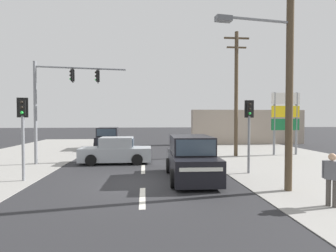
# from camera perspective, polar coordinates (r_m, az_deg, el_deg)

# --- Properties ---
(ground_plane) EXTENTS (140.00, 140.00, 0.00)m
(ground_plane) POSITION_cam_1_polar(r_m,az_deg,el_deg) (11.15, -5.51, -12.25)
(ground_plane) COLOR #28282B
(lane_dash_near) EXTENTS (0.20, 2.40, 0.01)m
(lane_dash_near) POSITION_cam_1_polar(r_m,az_deg,el_deg) (9.22, -5.58, -15.19)
(lane_dash_near) COLOR silver
(lane_dash_near) RESTS_ON ground
(lane_dash_mid) EXTENTS (0.20, 2.40, 0.01)m
(lane_dash_mid) POSITION_cam_1_polar(r_m,az_deg,el_deg) (14.08, -5.43, -9.32)
(lane_dash_mid) COLOR silver
(lane_dash_mid) RESTS_ON ground
(lane_dash_far) EXTENTS (0.20, 2.40, 0.01)m
(lane_dash_far) POSITION_cam_1_polar(r_m,az_deg,el_deg) (19.02, -5.36, -6.47)
(lane_dash_far) COLOR silver
(lane_dash_far) RESTS_ON ground
(kerb_right_verge) EXTENTS (10.00, 44.00, 0.02)m
(kerb_right_verge) POSITION_cam_1_polar(r_m,az_deg,el_deg) (15.85, 29.55, -8.26)
(kerb_right_verge) COLOR gray
(kerb_right_verge) RESTS_ON ground
(utility_pole_foreground_right) EXTENTS (3.77, 0.64, 8.53)m
(utility_pole_foreground_right) POSITION_cam_1_polar(r_m,az_deg,el_deg) (10.64, 24.31, 12.03)
(utility_pole_foreground_right) COLOR #4C3D2B
(utility_pole_foreground_right) RESTS_ON ground
(utility_pole_midground_right) EXTENTS (1.80, 0.26, 8.80)m
(utility_pole_midground_right) POSITION_cam_1_polar(r_m,az_deg,el_deg) (19.32, 14.63, 7.38)
(utility_pole_midground_right) COLOR #4C3D2B
(utility_pole_midground_right) RESTS_ON ground
(traffic_signal_mast) EXTENTS (5.26, 0.73, 6.00)m
(traffic_signal_mast) POSITION_cam_1_polar(r_m,az_deg,el_deg) (16.83, -22.67, 6.51)
(traffic_signal_mast) COLOR slate
(traffic_signal_mast) RESTS_ON ground
(pedestal_signal_right_kerb) EXTENTS (0.44, 0.30, 3.56)m
(pedestal_signal_right_kerb) POSITION_cam_1_polar(r_m,az_deg,el_deg) (13.25, 17.24, 0.44)
(pedestal_signal_right_kerb) COLOR slate
(pedestal_signal_right_kerb) RESTS_ON ground
(pedestal_signal_left_kerb) EXTENTS (0.44, 0.30, 3.56)m
(pedestal_signal_left_kerb) POSITION_cam_1_polar(r_m,az_deg,el_deg) (12.70, -29.07, 0.27)
(pedestal_signal_left_kerb) COLOR slate
(pedestal_signal_left_kerb) RESTS_ON ground
(shopping_plaza_sign) EXTENTS (2.10, 0.16, 4.60)m
(shopping_plaza_sign) POSITION_cam_1_polar(r_m,az_deg,el_deg) (21.11, 24.20, 2.30)
(shopping_plaza_sign) COLOR slate
(shopping_plaza_sign) RESTS_ON ground
(shopfront_wall_far) EXTENTS (12.00, 1.00, 3.60)m
(shopfront_wall_far) POSITION_cam_1_polar(r_m,az_deg,el_deg) (28.98, 16.99, -0.21)
(shopfront_wall_far) COLOR #A39384
(shopfront_wall_far) RESTS_ON ground
(sedan_oncoming_mid) EXTENTS (4.26, 1.93, 1.56)m
(sedan_oncoming_mid) POSITION_cam_1_polar(r_m,az_deg,el_deg) (16.13, -11.23, -5.44)
(sedan_oncoming_mid) COLOR #A3A8AD
(sedan_oncoming_mid) RESTS_ON ground
(suv_kerbside_parked) EXTENTS (2.16, 4.59, 1.90)m
(suv_kerbside_parked) POSITION_cam_1_polar(r_m,az_deg,el_deg) (11.75, 5.08, -7.14)
(suv_kerbside_parked) COLOR black
(suv_kerbside_parked) RESTS_ON ground
(suv_crossing_left) EXTENTS (2.24, 4.62, 1.90)m
(suv_crossing_left) POSITION_cam_1_polar(r_m,az_deg,el_deg) (23.98, -12.96, -2.73)
(suv_crossing_left) COLOR black
(suv_crossing_left) RESTS_ON ground
(pedestrian_at_kerb) EXTENTS (0.39, 0.48, 1.63)m
(pedestrian_at_kerb) POSITION_cam_1_polar(r_m,az_deg,el_deg) (9.39, 32.11, -9.33)
(pedestrian_at_kerb) COLOR #47423D
(pedestrian_at_kerb) RESTS_ON ground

